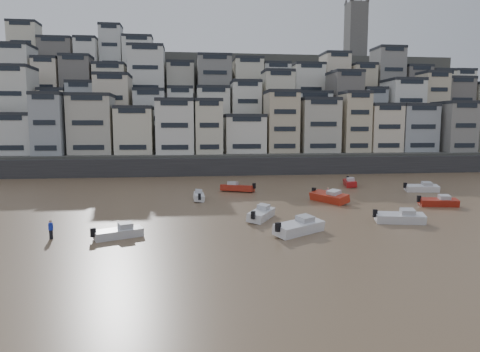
{
  "coord_description": "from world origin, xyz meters",
  "views": [
    {
      "loc": [
        -1.13,
        -20.87,
        10.17
      ],
      "look_at": [
        5.14,
        30.0,
        4.0
      ],
      "focal_mm": 32.0,
      "sensor_mm": 36.0,
      "label": 1
    }
  ],
  "objects": [
    {
      "name": "boat_h",
      "position": [
        6.4,
        43.4,
        0.76
      ],
      "size": [
        5.85,
        4.06,
        1.53
      ],
      "primitive_type": null,
      "rotation": [
        0.0,
        0.0,
        2.7
      ],
      "color": "maroon",
      "rests_on": "ground"
    },
    {
      "name": "person_pink",
      "position": [
        17.7,
        34.44,
        0.87
      ],
      "size": [
        0.44,
        0.44,
        1.74
      ],
      "primitive_type": null,
      "color": "#B9828E",
      "rests_on": "ground"
    },
    {
      "name": "boat_c",
      "position": [
        6.68,
        23.77,
        0.75
      ],
      "size": [
        4.21,
        5.71,
        1.5
      ],
      "primitive_type": null,
      "rotation": [
        0.0,
        0.0,
        1.07
      ],
      "color": "silver",
      "rests_on": "ground"
    },
    {
      "name": "person_blue",
      "position": [
        -13.34,
        18.18,
        0.87
      ],
      "size": [
        0.44,
        0.44,
        1.74
      ],
      "primitive_type": null,
      "color": "#182CB4",
      "rests_on": "ground"
    },
    {
      "name": "boat_i",
      "position": [
        25.63,
        46.82,
        0.76
      ],
      "size": [
        3.08,
        5.84,
        1.52
      ],
      "primitive_type": null,
      "rotation": [
        0.0,
        0.0,
        -1.81
      ],
      "color": "#A21414",
      "rests_on": "ground"
    },
    {
      "name": "boat_g",
      "position": [
        34.22,
        39.56,
        0.73
      ],
      "size": [
        5.58,
        2.5,
        1.47
      ],
      "primitive_type": null,
      "rotation": [
        0.0,
        0.0,
        -0.14
      ],
      "color": "silver",
      "rests_on": "ground"
    },
    {
      "name": "boat_a",
      "position": [
        9.15,
        17.26,
        0.81
      ],
      "size": [
        6.05,
        4.91,
        1.63
      ],
      "primitive_type": null,
      "rotation": [
        0.0,
        0.0,
        0.58
      ],
      "color": "white",
      "rests_on": "ground"
    },
    {
      "name": "harbor_wall",
      "position": [
        10.0,
        65.0,
        1.75
      ],
      "size": [
        140.0,
        3.0,
        3.5
      ],
      "primitive_type": "cube",
      "color": "#38383A",
      "rests_on": "ground"
    },
    {
      "name": "ground",
      "position": [
        0.0,
        0.0,
        0.0
      ],
      "size": [
        400.0,
        400.0,
        0.0
      ],
      "primitive_type": "plane",
      "color": "brown",
      "rests_on": "ground"
    },
    {
      "name": "hillside",
      "position": [
        14.73,
        104.84,
        13.01
      ],
      "size": [
        141.04,
        66.0,
        50.0
      ],
      "color": "#4C4C47",
      "rests_on": "ground"
    },
    {
      "name": "boat_e",
      "position": [
        17.32,
        32.85,
        0.84
      ],
      "size": [
        4.54,
        6.4,
        1.68
      ],
      "primitive_type": null,
      "rotation": [
        0.0,
        0.0,
        -1.11
      ],
      "color": "#B32916",
      "rests_on": "ground"
    },
    {
      "name": "boat_d",
      "position": [
        30.01,
        28.42,
        0.69
      ],
      "size": [
        5.29,
        2.61,
        1.38
      ],
      "primitive_type": null,
      "rotation": [
        0.0,
        0.0,
        -0.19
      ],
      "color": "maroon",
      "rests_on": "ground"
    },
    {
      "name": "boat_f",
      "position": [
        0.32,
        36.54,
        0.63
      ],
      "size": [
        1.59,
        4.67,
        1.27
      ],
      "primitive_type": null,
      "rotation": [
        0.0,
        0.0,
        1.58
      ],
      "color": "white",
      "rests_on": "ground"
    },
    {
      "name": "boat_b",
      "position": [
        20.65,
        20.2,
        0.73
      ],
      "size": [
        5.64,
        2.91,
        1.47
      ],
      "primitive_type": null,
      "rotation": [
        0.0,
        0.0,
        -0.22
      ],
      "color": "silver",
      "rests_on": "ground"
    },
    {
      "name": "boat_j",
      "position": [
        -7.4,
        17.78,
        0.64
      ],
      "size": [
        4.91,
        3.34,
        1.28
      ],
      "primitive_type": null,
      "rotation": [
        0.0,
        0.0,
        0.43
      ],
      "color": "silver",
      "rests_on": "ground"
    }
  ]
}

